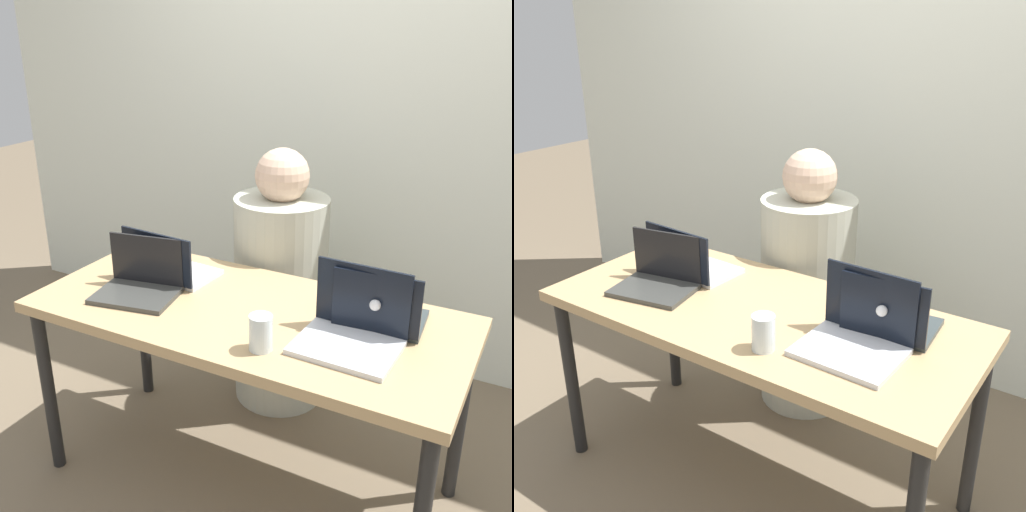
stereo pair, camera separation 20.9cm
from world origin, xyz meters
TOP-DOWN VIEW (x-y plane):
  - ground_plane at (0.00, 0.00)m, footprint 12.00×12.00m
  - back_wall at (0.00, 1.20)m, footprint 4.50×0.10m
  - desk at (0.00, 0.00)m, footprint 1.55×0.69m
  - person_at_center at (-0.15, 0.59)m, footprint 0.51×0.51m
  - laptop_front_left at (-0.41, -0.07)m, footprint 0.33×0.26m
  - laptop_back_left at (-0.40, 0.10)m, footprint 0.34×0.25m
  - laptop_front_right at (0.40, -0.04)m, footprint 0.32×0.28m
  - laptop_back_right at (0.44, 0.11)m, footprint 0.30×0.27m
  - water_glass_right at (0.17, -0.21)m, footprint 0.07×0.07m

SIDE VIEW (x-z plane):
  - ground_plane at x=0.00m, z-range 0.00..0.00m
  - person_at_center at x=-0.15m, z-range -0.07..1.13m
  - desk at x=0.00m, z-range 0.30..1.06m
  - laptop_front_left at x=-0.41m, z-range 0.70..0.90m
  - laptop_back_left at x=-0.40m, z-range 0.70..0.90m
  - laptop_back_right at x=0.44m, z-range 0.69..0.91m
  - water_glass_right at x=0.17m, z-range 0.75..0.86m
  - laptop_front_right at x=0.40m, z-range 0.69..0.93m
  - back_wall at x=0.00m, z-range 0.00..2.67m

